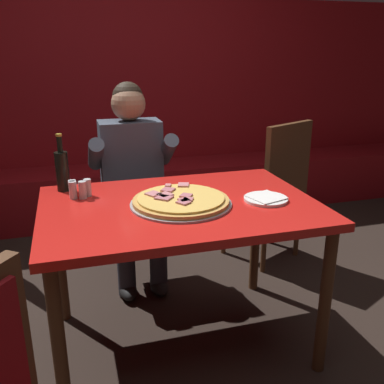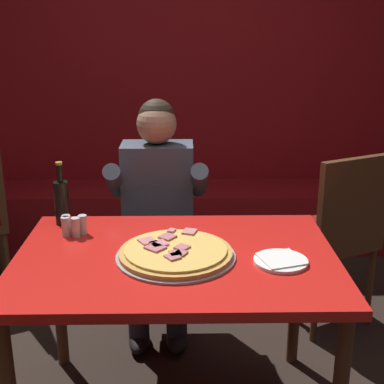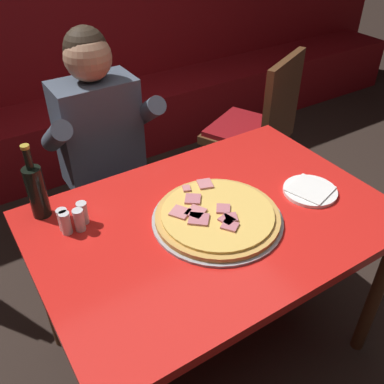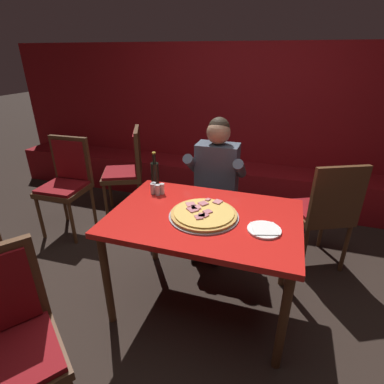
{
  "view_description": "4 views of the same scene",
  "coord_description": "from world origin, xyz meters",
  "px_view_note": "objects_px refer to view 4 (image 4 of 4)",
  "views": [
    {
      "loc": [
        -0.47,
        -1.83,
        1.46
      ],
      "look_at": [
        0.11,
        0.16,
        0.77
      ],
      "focal_mm": 40.0,
      "sensor_mm": 36.0,
      "label": 1
    },
    {
      "loc": [
        0.03,
        -1.95,
        1.67
      ],
      "look_at": [
        0.07,
        0.31,
        0.94
      ],
      "focal_mm": 50.0,
      "sensor_mm": 36.0,
      "label": 2
    },
    {
      "loc": [
        -0.71,
        -0.97,
        1.77
      ],
      "look_at": [
        -0.01,
        0.14,
        0.8
      ],
      "focal_mm": 40.0,
      "sensor_mm": 36.0,
      "label": 3
    },
    {
      "loc": [
        0.46,
        -1.72,
        1.78
      ],
      "look_at": [
        -0.18,
        0.28,
        0.8
      ],
      "focal_mm": 28.0,
      "sensor_mm": 36.0,
      "label": 4
    }
  ],
  "objects_px": {
    "shaker_parmesan": "(153,189)",
    "diner_seated_blue_shirt": "(215,182)",
    "shaker_red_pepper_flakes": "(154,188)",
    "dining_chair_near_left": "(326,208)",
    "main_dining_table": "(205,226)",
    "beer_bottle": "(155,174)",
    "shaker_black_pepper": "(162,189)",
    "dining_chair_side_aisle": "(129,166)",
    "pizza": "(203,214)",
    "plate_white_paper": "(264,230)",
    "dining_chair_near_right": "(3,338)",
    "dining_chair_far_right": "(67,178)",
    "shaker_oregano": "(158,190)"
  },
  "relations": [
    {
      "from": "main_dining_table",
      "to": "dining_chair_near_right",
      "type": "xyz_separation_m",
      "value": [
        -0.66,
        -1.07,
        -0.1
      ]
    },
    {
      "from": "dining_chair_far_right",
      "to": "beer_bottle",
      "type": "bearing_deg",
      "value": -13.64
    },
    {
      "from": "shaker_red_pepper_flakes",
      "to": "diner_seated_blue_shirt",
      "type": "height_order",
      "value": "diner_seated_blue_shirt"
    },
    {
      "from": "beer_bottle",
      "to": "shaker_oregano",
      "type": "bearing_deg",
      "value": -60.33
    },
    {
      "from": "plate_white_paper",
      "to": "pizza",
      "type": "bearing_deg",
      "value": 172.01
    },
    {
      "from": "shaker_red_pepper_flakes",
      "to": "dining_chair_side_aisle",
      "type": "bearing_deg",
      "value": 129.1
    },
    {
      "from": "pizza",
      "to": "dining_chair_side_aisle",
      "type": "distance_m",
      "value": 1.68
    },
    {
      "from": "shaker_parmesan",
      "to": "shaker_red_pepper_flakes",
      "type": "xyz_separation_m",
      "value": [
        -0.0,
        0.02,
        0.0
      ]
    },
    {
      "from": "beer_bottle",
      "to": "main_dining_table",
      "type": "bearing_deg",
      "value": -33.87
    },
    {
      "from": "beer_bottle",
      "to": "shaker_oregano",
      "type": "distance_m",
      "value": 0.19
    },
    {
      "from": "dining_chair_far_right",
      "to": "diner_seated_blue_shirt",
      "type": "bearing_deg",
      "value": 3.82
    },
    {
      "from": "pizza",
      "to": "diner_seated_blue_shirt",
      "type": "distance_m",
      "value": 0.77
    },
    {
      "from": "beer_bottle",
      "to": "dining_chair_near_right",
      "type": "relative_size",
      "value": 0.29
    },
    {
      "from": "shaker_black_pepper",
      "to": "dining_chair_near_right",
      "type": "xyz_separation_m",
      "value": [
        -0.25,
        -1.3,
        -0.22
      ]
    },
    {
      "from": "diner_seated_blue_shirt",
      "to": "shaker_red_pepper_flakes",
      "type": "bearing_deg",
      "value": -126.31
    },
    {
      "from": "pizza",
      "to": "shaker_red_pepper_flakes",
      "type": "height_order",
      "value": "shaker_red_pepper_flakes"
    },
    {
      "from": "diner_seated_blue_shirt",
      "to": "dining_chair_near_left",
      "type": "height_order",
      "value": "diner_seated_blue_shirt"
    },
    {
      "from": "main_dining_table",
      "to": "beer_bottle",
      "type": "xyz_separation_m",
      "value": [
        -0.52,
        0.35,
        0.2
      ]
    },
    {
      "from": "shaker_parmesan",
      "to": "dining_chair_far_right",
      "type": "relative_size",
      "value": 0.09
    },
    {
      "from": "shaker_red_pepper_flakes",
      "to": "dining_chair_near_left",
      "type": "xyz_separation_m",
      "value": [
        1.33,
        0.51,
        -0.22
      ]
    },
    {
      "from": "pizza",
      "to": "shaker_black_pepper",
      "type": "xyz_separation_m",
      "value": [
        -0.4,
        0.25,
        0.02
      ]
    },
    {
      "from": "shaker_oregano",
      "to": "dining_chair_near_right",
      "type": "distance_m",
      "value": 1.31
    },
    {
      "from": "shaker_parmesan",
      "to": "diner_seated_blue_shirt",
      "type": "bearing_deg",
      "value": 54.92
    },
    {
      "from": "shaker_black_pepper",
      "to": "diner_seated_blue_shirt",
      "type": "distance_m",
      "value": 0.6
    },
    {
      "from": "shaker_red_pepper_flakes",
      "to": "dining_chair_near_left",
      "type": "distance_m",
      "value": 1.45
    },
    {
      "from": "shaker_black_pepper",
      "to": "dining_chair_side_aisle",
      "type": "height_order",
      "value": "dining_chair_side_aisle"
    },
    {
      "from": "dining_chair_far_right",
      "to": "shaker_red_pepper_flakes",
      "type": "bearing_deg",
      "value": -18.72
    },
    {
      "from": "main_dining_table",
      "to": "dining_chair_side_aisle",
      "type": "height_order",
      "value": "dining_chair_side_aisle"
    },
    {
      "from": "dining_chair_far_right",
      "to": "dining_chair_side_aisle",
      "type": "distance_m",
      "value": 0.67
    },
    {
      "from": "shaker_black_pepper",
      "to": "dining_chair_side_aisle",
      "type": "distance_m",
      "value": 1.23
    },
    {
      "from": "shaker_oregano",
      "to": "diner_seated_blue_shirt",
      "type": "height_order",
      "value": "diner_seated_blue_shirt"
    },
    {
      "from": "plate_white_paper",
      "to": "diner_seated_blue_shirt",
      "type": "xyz_separation_m",
      "value": [
        -0.51,
        0.81,
        -0.08
      ]
    },
    {
      "from": "shaker_red_pepper_flakes",
      "to": "shaker_oregano",
      "type": "bearing_deg",
      "value": -34.12
    },
    {
      "from": "dining_chair_near_right",
      "to": "dining_chair_side_aisle",
      "type": "height_order",
      "value": "dining_chair_side_aisle"
    },
    {
      "from": "shaker_parmesan",
      "to": "dining_chair_far_right",
      "type": "bearing_deg",
      "value": 160.36
    },
    {
      "from": "diner_seated_blue_shirt",
      "to": "dining_chair_near_right",
      "type": "relative_size",
      "value": 1.27
    },
    {
      "from": "pizza",
      "to": "dining_chair_far_right",
      "type": "height_order",
      "value": "dining_chair_far_right"
    },
    {
      "from": "plate_white_paper",
      "to": "dining_chair_far_right",
      "type": "xyz_separation_m",
      "value": [
        -2.07,
        0.71,
        -0.19
      ]
    },
    {
      "from": "main_dining_table",
      "to": "dining_chair_near_left",
      "type": "xyz_separation_m",
      "value": [
        0.86,
        0.74,
        -0.1
      ]
    },
    {
      "from": "plate_white_paper",
      "to": "dining_chair_near_right",
      "type": "xyz_separation_m",
      "value": [
        -1.07,
        -0.99,
        -0.19
      ]
    },
    {
      "from": "shaker_parmesan",
      "to": "dining_chair_side_aisle",
      "type": "relative_size",
      "value": 0.08
    },
    {
      "from": "main_dining_table",
      "to": "plate_white_paper",
      "type": "xyz_separation_m",
      "value": [
        0.41,
        -0.08,
        0.09
      ]
    },
    {
      "from": "dining_chair_near_right",
      "to": "dining_chair_near_left",
      "type": "height_order",
      "value": "dining_chair_near_left"
    },
    {
      "from": "shaker_black_pepper",
      "to": "beer_bottle",
      "type": "bearing_deg",
      "value": 132.25
    },
    {
      "from": "dining_chair_side_aisle",
      "to": "main_dining_table",
      "type": "bearing_deg",
      "value": -42.95
    },
    {
      "from": "pizza",
      "to": "beer_bottle",
      "type": "relative_size",
      "value": 1.62
    },
    {
      "from": "pizza",
      "to": "dining_chair_near_right",
      "type": "bearing_deg",
      "value": -122.04
    },
    {
      "from": "dining_chair_near_left",
      "to": "dining_chair_side_aisle",
      "type": "height_order",
      "value": "dining_chair_side_aisle"
    },
    {
      "from": "shaker_black_pepper",
      "to": "diner_seated_blue_shirt",
      "type": "height_order",
      "value": "diner_seated_blue_shirt"
    },
    {
      "from": "shaker_red_pepper_flakes",
      "to": "shaker_black_pepper",
      "type": "relative_size",
      "value": 1.0
    }
  ]
}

